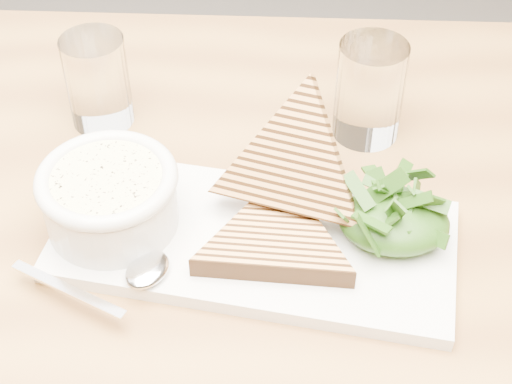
# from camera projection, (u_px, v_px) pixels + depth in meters

# --- Properties ---
(table_top) EXTENTS (1.32, 0.91, 0.04)m
(table_top) POSITION_uv_depth(u_px,v_px,m) (133.00, 279.00, 0.72)
(table_top) COLOR olive
(table_top) RESTS_ON ground
(platter) EXTENTS (0.38, 0.20, 0.01)m
(platter) POSITION_uv_depth(u_px,v_px,m) (254.00, 241.00, 0.72)
(platter) COLOR silver
(platter) RESTS_ON table_top
(soup_bowl) EXTENTS (0.12, 0.12, 0.05)m
(soup_bowl) POSITION_uv_depth(u_px,v_px,m) (111.00, 203.00, 0.71)
(soup_bowl) COLOR silver
(soup_bowl) RESTS_ON platter
(soup) EXTENTS (0.10, 0.10, 0.01)m
(soup) POSITION_uv_depth(u_px,v_px,m) (107.00, 180.00, 0.69)
(soup) COLOR #F5E7A9
(soup) RESTS_ON soup_bowl
(bowl_rim) EXTENTS (0.13, 0.13, 0.01)m
(bowl_rim) POSITION_uv_depth(u_px,v_px,m) (106.00, 178.00, 0.69)
(bowl_rim) COLOR silver
(bowl_rim) RESTS_ON soup_bowl
(sandwich_flat) EXTENTS (0.17, 0.17, 0.02)m
(sandwich_flat) POSITION_uv_depth(u_px,v_px,m) (276.00, 240.00, 0.69)
(sandwich_flat) COLOR tan
(sandwich_flat) RESTS_ON platter
(sandwich_lean) EXTENTS (0.20, 0.21, 0.19)m
(sandwich_lean) POSITION_uv_depth(u_px,v_px,m) (293.00, 165.00, 0.70)
(sandwich_lean) COLOR tan
(sandwich_lean) RESTS_ON sandwich_flat
(salad_base) EXTENTS (0.10, 0.08, 0.04)m
(salad_base) POSITION_uv_depth(u_px,v_px,m) (394.00, 221.00, 0.70)
(salad_base) COLOR black
(salad_base) RESTS_ON platter
(arugula_pile) EXTENTS (0.11, 0.10, 0.05)m
(arugula_pile) POSITION_uv_depth(u_px,v_px,m) (395.00, 215.00, 0.69)
(arugula_pile) COLOR #376317
(arugula_pile) RESTS_ON platter
(spoon_bowl) EXTENTS (0.05, 0.06, 0.01)m
(spoon_bowl) POSITION_uv_depth(u_px,v_px,m) (147.00, 270.00, 0.67)
(spoon_bowl) COLOR silver
(spoon_bowl) RESTS_ON platter
(spoon_handle) EXTENTS (0.11, 0.05, 0.00)m
(spoon_handle) POSITION_uv_depth(u_px,v_px,m) (68.00, 289.00, 0.66)
(spoon_handle) COLOR silver
(spoon_handle) RESTS_ON platter
(glass_near) EXTENTS (0.07, 0.07, 0.10)m
(glass_near) POSITION_uv_depth(u_px,v_px,m) (98.00, 81.00, 0.82)
(glass_near) COLOR white
(glass_near) RESTS_ON table_top
(glass_far) EXTENTS (0.07, 0.07, 0.11)m
(glass_far) POSITION_uv_depth(u_px,v_px,m) (369.00, 91.00, 0.80)
(glass_far) COLOR white
(glass_far) RESTS_ON table_top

